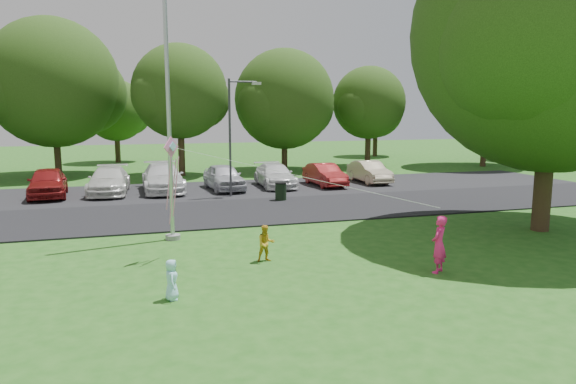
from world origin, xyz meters
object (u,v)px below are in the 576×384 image
object	(u,v)px
child_yellow	(266,243)
kite	(179,163)
trash_can	(281,192)
big_tree	(554,39)
flagpole	(169,115)
street_lamp	(234,127)
woman	(439,244)
child_blue	(172,280)

from	to	relation	value
child_yellow	kite	xyz separation A→B (m)	(-2.30, 0.98, 2.27)
trash_can	big_tree	xyz separation A→B (m)	(7.24, -8.75, 6.26)
kite	flagpole	bearing A→B (deg)	46.90
big_tree	child_yellow	bearing A→B (deg)	-175.17
street_lamp	woman	size ratio (longest dim) A/B	3.80
trash_can	big_tree	size ratio (longest dim) A/B	0.08
child_blue	kite	distance (m)	4.10
trash_can	woman	size ratio (longest dim) A/B	0.59
flagpole	street_lamp	bearing A→B (deg)	65.29
big_tree	street_lamp	bearing A→B (deg)	130.89
street_lamp	kite	world-z (taller)	street_lamp
street_lamp	trash_can	size ratio (longest dim) A/B	6.49
child_yellow	kite	distance (m)	3.38
woman	child_yellow	xyz separation A→B (m)	(-4.15, 2.32, -0.24)
woman	child_yellow	world-z (taller)	woman
street_lamp	kite	bearing A→B (deg)	-109.07
street_lamp	big_tree	distance (m)	14.29
street_lamp	child_yellow	world-z (taller)	street_lamp
big_tree	child_blue	bearing A→B (deg)	-166.22
woman	child_blue	size ratio (longest dim) A/B	1.63
flagpole	woman	distance (m)	9.33
big_tree	kite	size ratio (longest dim) A/B	1.72
flagpole	street_lamp	distance (m)	8.83
flagpole	big_tree	xyz separation A→B (m)	(12.80, -2.53, 2.55)
big_tree	woman	size ratio (longest dim) A/B	7.65
flagpole	woman	size ratio (longest dim) A/B	6.47
trash_can	kite	world-z (taller)	kite
flagpole	street_lamp	xyz separation A→B (m)	(3.68, 8.00, -0.63)
street_lamp	flagpole	bearing A→B (deg)	-114.71
kite	trash_can	bearing A→B (deg)	12.75
flagpole	kite	xyz separation A→B (m)	(0.08, -2.43, -1.36)
child_blue	trash_can	bearing A→B (deg)	-23.83
trash_can	kite	distance (m)	10.51
trash_can	child_yellow	bearing A→B (deg)	-108.29
street_lamp	child_yellow	size ratio (longest dim) A/B	5.53
flagpole	child_yellow	size ratio (longest dim) A/B	9.41
child_yellow	flagpole	bearing A→B (deg)	123.66
trash_can	flagpole	bearing A→B (deg)	-131.77
woman	child_blue	world-z (taller)	woman
woman	child_blue	xyz separation A→B (m)	(-6.96, -0.04, -0.30)
street_lamp	child_blue	xyz separation A→B (m)	(-4.12, -13.77, -3.06)
flagpole	woman	world-z (taller)	flagpole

